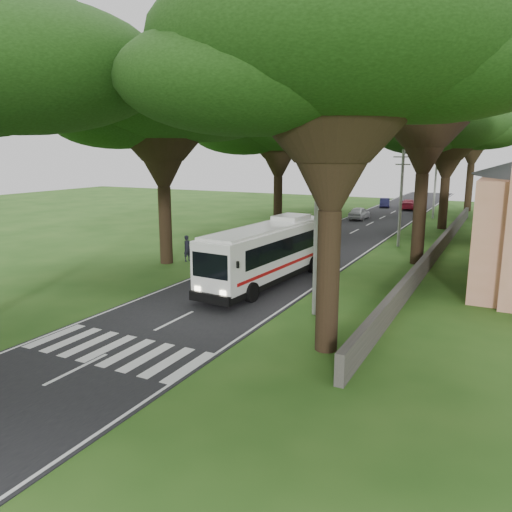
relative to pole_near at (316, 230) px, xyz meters
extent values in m
plane|color=#214914|center=(-5.50, -6.00, -4.18)|extent=(140.00, 140.00, 0.00)
cube|color=black|center=(-5.50, 19.00, -4.17)|extent=(8.00, 120.00, 0.04)
cube|color=silver|center=(-5.50, -8.00, -4.18)|extent=(8.00, 3.00, 0.01)
cube|color=#383533|center=(3.50, 18.00, -3.58)|extent=(0.35, 50.00, 1.20)
cylinder|color=gray|center=(0.00, 0.00, -0.18)|extent=(0.24, 0.24, 8.00)
cube|color=gray|center=(0.00, 0.00, 3.22)|extent=(1.60, 0.10, 0.10)
cube|color=gray|center=(0.00, 0.00, 2.62)|extent=(1.20, 0.10, 0.10)
cylinder|color=gray|center=(0.00, 20.00, -0.18)|extent=(0.24, 0.24, 8.00)
cube|color=gray|center=(0.00, 20.00, 3.22)|extent=(1.60, 0.10, 0.10)
cube|color=gray|center=(0.00, 20.00, 2.62)|extent=(1.20, 0.10, 0.10)
cylinder|color=gray|center=(0.00, 40.00, -0.18)|extent=(0.24, 0.24, 8.00)
cube|color=gray|center=(0.00, 40.00, 3.22)|extent=(1.60, 0.10, 0.10)
cube|color=gray|center=(0.00, 40.00, 2.62)|extent=(1.20, 0.10, 0.10)
cylinder|color=black|center=(-13.50, 6.00, -1.48)|extent=(0.90, 0.90, 5.40)
cone|color=black|center=(-13.50, 6.00, 3.12)|extent=(3.20, 3.20, 3.80)
ellipsoid|color=#17320E|center=(-13.50, 6.00, 6.83)|extent=(12.42, 12.42, 5.22)
cylinder|color=black|center=(-13.00, 24.00, -1.52)|extent=(0.90, 0.90, 5.32)
cone|color=black|center=(-13.00, 24.00, 3.04)|extent=(3.20, 3.20, 3.80)
ellipsoid|color=#17320E|center=(-13.00, 24.00, 6.65)|extent=(14.60, 14.60, 6.13)
cylinder|color=black|center=(-14.00, 42.00, -1.03)|extent=(0.90, 0.90, 6.31)
cone|color=black|center=(-14.00, 42.00, 4.03)|extent=(3.20, 3.20, 3.80)
ellipsoid|color=#17320E|center=(-14.00, 42.00, 8.84)|extent=(15.46, 15.46, 6.50)
cylinder|color=black|center=(2.00, -4.00, -1.36)|extent=(0.90, 0.90, 5.64)
cone|color=black|center=(2.00, -4.00, 3.36)|extent=(3.20, 3.20, 3.80)
ellipsoid|color=#17320E|center=(2.00, -4.00, 7.36)|extent=(13.46, 13.46, 5.66)
cylinder|color=black|center=(2.50, 14.00, -1.02)|extent=(0.90, 0.90, 6.33)
cone|color=black|center=(2.50, 14.00, 4.05)|extent=(3.20, 3.20, 3.80)
ellipsoid|color=#17320E|center=(2.50, 14.00, 8.88)|extent=(14.11, 14.11, 5.93)
cylinder|color=black|center=(2.00, 32.00, -1.58)|extent=(0.90, 0.90, 5.19)
cone|color=black|center=(2.00, 32.00, 2.91)|extent=(3.20, 3.20, 3.80)
ellipsoid|color=#17320E|center=(2.00, 32.00, 6.36)|extent=(12.50, 12.50, 5.25)
cylinder|color=black|center=(3.00, 50.00, -1.09)|extent=(0.90, 0.90, 6.17)
cone|color=black|center=(3.00, 50.00, 3.89)|extent=(3.20, 3.20, 3.80)
ellipsoid|color=#17320E|center=(3.00, 50.00, 8.54)|extent=(15.72, 15.72, 6.60)
cube|color=white|center=(-4.63, 4.36, -2.27)|extent=(3.28, 12.02, 2.92)
cube|color=black|center=(-4.61, 4.66, -1.85)|extent=(3.19, 9.85, 1.09)
cube|color=black|center=(-4.63, 4.36, -3.69)|extent=(3.32, 12.06, 0.35)
cube|color=#AF0B0E|center=(-4.63, 4.36, -2.94)|extent=(3.25, 10.84, 0.18)
cube|color=white|center=(-4.63, 4.36, -0.75)|extent=(3.04, 11.41, 0.18)
cylinder|color=black|center=(-6.13, 0.49, -3.64)|extent=(0.42, 1.11, 1.09)
cylinder|color=black|center=(-3.66, 0.32, -3.64)|extent=(0.42, 1.11, 1.09)
cylinder|color=black|center=(-5.61, 8.20, -3.64)|extent=(0.42, 1.11, 1.09)
cylinder|color=black|center=(-3.14, 8.03, -3.64)|extent=(0.42, 1.11, 1.09)
imported|color=silver|center=(-7.57, 35.08, -3.41)|extent=(1.76, 4.33, 1.47)
imported|color=navy|center=(-7.93, 49.60, -3.53)|extent=(2.06, 3.97, 1.24)
imported|color=maroon|center=(-4.31, 48.13, -3.45)|extent=(2.48, 5.01, 1.40)
imported|color=black|center=(-12.51, 7.19, -3.23)|extent=(0.57, 0.76, 1.90)
camera|label=1|loc=(8.12, -22.18, 3.68)|focal=35.00mm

